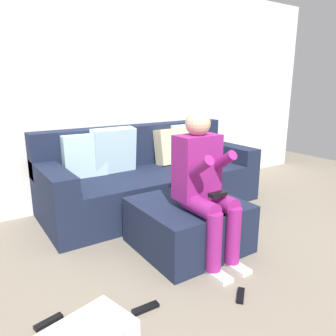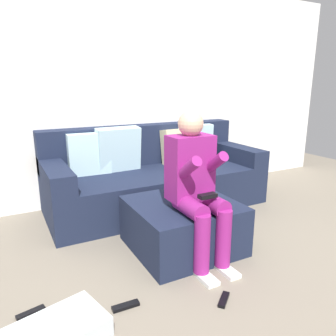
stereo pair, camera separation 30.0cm
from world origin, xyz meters
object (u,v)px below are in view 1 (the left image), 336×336
couch_sectional (149,177)px  remote_under_side_table (49,322)px  ottoman (188,224)px  remote_by_storage_bin (146,308)px  person_seated (204,182)px  remote_near_ottoman (241,295)px

couch_sectional → remote_under_side_table: 2.01m
ottoman → remote_by_storage_bin: 0.90m
person_seated → remote_under_side_table: bearing=-175.4°
ottoman → remote_under_side_table: (-1.25, -0.30, -0.19)m
couch_sectional → remote_by_storage_bin: couch_sectional is taller
couch_sectional → person_seated: bearing=-100.2°
remote_by_storage_bin → person_seated: bearing=25.3°
remote_near_ottoman → remote_under_side_table: bearing=117.9°
ottoman → remote_by_storage_bin: (-0.71, -0.51, -0.19)m
person_seated → remote_under_side_table: (-1.24, -0.10, -0.62)m
remote_near_ottoman → remote_under_side_table: (-1.12, 0.45, 0.00)m
couch_sectional → ottoman: size_ratio=2.85×
remote_near_ottoman → remote_by_storage_bin: (-0.58, 0.24, 0.00)m
couch_sectional → remote_under_side_table: couch_sectional is taller
person_seated → remote_near_ottoman: size_ratio=7.62×
remote_near_ottoman → remote_by_storage_bin: size_ratio=0.88×
couch_sectional → person_seated: (-0.22, -1.24, 0.29)m
remote_under_side_table → remote_near_ottoman: bearing=-34.5°
person_seated → remote_by_storage_bin: bearing=-156.3°
person_seated → remote_near_ottoman: 0.84m
remote_by_storage_bin → remote_under_side_table: 0.57m
remote_under_side_table → ottoman: bearing=0.9°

